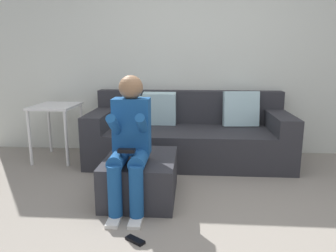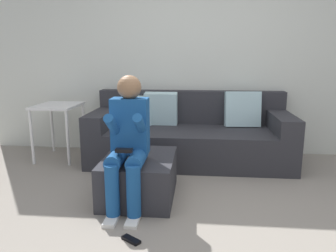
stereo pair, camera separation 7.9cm
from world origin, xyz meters
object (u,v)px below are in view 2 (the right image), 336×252
at_px(ottoman, 140,177).
at_px(remote_near_ottoman, 131,240).
at_px(person_seated, 128,139).
at_px(couch_sectional, 189,136).
at_px(side_table, 58,113).

height_order(ottoman, remote_near_ottoman, ottoman).
distance_m(person_seated, remote_near_ottoman, 0.83).
bearing_deg(couch_sectional, ottoman, -110.42).
distance_m(couch_sectional, side_table, 1.71).
relative_size(couch_sectional, remote_near_ottoman, 15.96).
bearing_deg(side_table, couch_sectional, 2.04).
bearing_deg(person_seated, ottoman, 75.05).
bearing_deg(couch_sectional, person_seated, -109.61).
height_order(side_table, remote_near_ottoman, side_table).
xyz_separation_m(ottoman, remote_near_ottoman, (0.07, -0.76, -0.18)).
xyz_separation_m(person_seated, side_table, (-1.20, 1.30, -0.02)).
xyz_separation_m(ottoman, person_seated, (-0.05, -0.21, 0.42)).
relative_size(ottoman, side_table, 1.14).
bearing_deg(ottoman, couch_sectional, 69.58).
bearing_deg(side_table, ottoman, -41.14).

